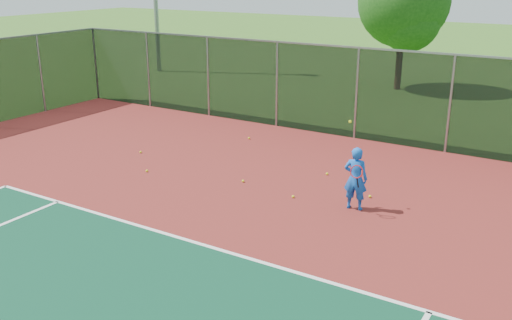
# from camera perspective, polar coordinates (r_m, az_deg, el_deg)

# --- Properties ---
(court_apron) EXTENTS (30.00, 20.00, 0.02)m
(court_apron) POSITION_cam_1_polar(r_m,az_deg,el_deg) (9.89, 3.76, -14.41)
(court_apron) COLOR maroon
(court_apron) RESTS_ON ground
(fence_back) EXTENTS (30.00, 0.06, 3.03)m
(fence_back) POSITION_cam_1_polar(r_m,az_deg,el_deg) (18.20, 18.85, 5.40)
(fence_back) COLOR black
(fence_back) RESTS_ON court_apron
(tennis_player) EXTENTS (0.60, 0.63, 2.10)m
(tennis_player) POSITION_cam_1_polar(r_m,az_deg,el_deg) (13.42, 9.93, -1.82)
(tennis_player) COLOR blue
(tennis_player) RESTS_ON court_apron
(practice_ball_0) EXTENTS (0.07, 0.07, 0.07)m
(practice_ball_0) POSITION_cam_1_polar(r_m,az_deg,el_deg) (17.87, -11.47, 0.79)
(practice_ball_0) COLOR yellow
(practice_ball_0) RESTS_ON court_apron
(practice_ball_1) EXTENTS (0.07, 0.07, 0.07)m
(practice_ball_1) POSITION_cam_1_polar(r_m,az_deg,el_deg) (15.77, 7.12, -1.38)
(practice_ball_1) COLOR yellow
(practice_ball_1) RESTS_ON court_apron
(practice_ball_2) EXTENTS (0.07, 0.07, 0.07)m
(practice_ball_2) POSITION_cam_1_polar(r_m,az_deg,el_deg) (15.12, -1.30, -2.12)
(practice_ball_2) COLOR yellow
(practice_ball_2) RESTS_ON court_apron
(practice_ball_3) EXTENTS (0.07, 0.07, 0.07)m
(practice_ball_3) POSITION_cam_1_polar(r_m,az_deg,el_deg) (18.98, -0.70, 2.21)
(practice_ball_3) COLOR yellow
(practice_ball_3) RESTS_ON court_apron
(practice_ball_5) EXTENTS (0.07, 0.07, 0.07)m
(practice_ball_5) POSITION_cam_1_polar(r_m,az_deg,el_deg) (16.17, -10.86, -1.07)
(practice_ball_5) COLOR yellow
(practice_ball_5) RESTS_ON court_apron
(practice_ball_6) EXTENTS (0.07, 0.07, 0.07)m
(practice_ball_6) POSITION_cam_1_polar(r_m,az_deg,el_deg) (14.13, 3.74, -3.67)
(practice_ball_6) COLOR yellow
(practice_ball_6) RESTS_ON court_apron
(practice_ball_7) EXTENTS (0.07, 0.07, 0.07)m
(practice_ball_7) POSITION_cam_1_polar(r_m,az_deg,el_deg) (14.39, 11.33, -3.58)
(practice_ball_7) COLOR yellow
(practice_ball_7) RESTS_ON court_apron
(tree_back_left) EXTENTS (4.15, 4.15, 6.10)m
(tree_back_left) POSITION_cam_1_polar(r_m,az_deg,el_deg) (27.52, 14.69, 14.67)
(tree_back_left) COLOR #372414
(tree_back_left) RESTS_ON ground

